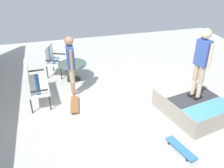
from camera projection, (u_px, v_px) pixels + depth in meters
name	position (u px, v px, depth m)	size (l,w,h in m)	color
ground_plane	(129.00, 111.00, 6.75)	(12.00, 12.00, 0.10)	#B2B2AD
skate_ramp	(192.00, 105.00, 6.45)	(2.02, 2.24, 0.50)	gray
patio_bench	(33.00, 81.00, 6.79)	(1.28, 0.63, 1.02)	#2D2823
patio_chair_near_house	(52.00, 58.00, 8.18)	(0.79, 0.75, 1.02)	#2D2823
patio_table	(73.00, 68.00, 7.96)	(0.90, 0.90, 0.57)	#2D2823
person_watching	(71.00, 62.00, 6.83)	(0.48, 0.25, 1.78)	silver
person_skater	(202.00, 59.00, 5.81)	(0.45, 0.33, 1.76)	black
skateboard_by_bench	(75.00, 104.00, 6.77)	(0.82, 0.31, 0.10)	brown
skateboard_spare	(181.00, 148.00, 5.34)	(0.82, 0.39, 0.10)	#3372B2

